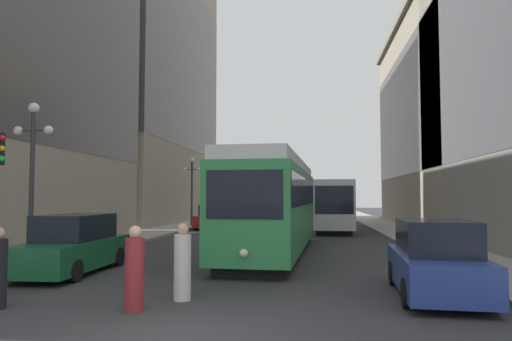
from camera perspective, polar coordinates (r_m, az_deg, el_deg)
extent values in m
cube|color=gray|center=(48.63, -5.13, -6.00)|extent=(2.85, 120.00, 0.15)
cube|color=gray|center=(47.88, 13.84, -5.96)|extent=(2.85, 120.00, 0.15)
cube|color=black|center=(19.71, 2.34, -9.69)|extent=(2.80, 12.28, 0.35)
cube|color=#2D8447|center=(19.60, 2.33, -4.67)|extent=(3.24, 13.36, 3.10)
cube|color=black|center=(19.59, 2.32, -2.63)|extent=(3.24, 12.83, 1.08)
cube|color=silver|center=(19.64, 2.32, 0.50)|extent=(3.02, 13.08, 0.44)
cube|color=black|center=(13.07, -1.44, -2.96)|extent=(2.21, 0.19, 1.40)
sphere|color=#F2EACC|center=(13.10, -1.51, -10.17)|extent=(0.24, 0.24, 0.24)
cube|color=black|center=(34.42, 9.31, -6.92)|extent=(2.32, 11.37, 0.35)
cube|color=silver|center=(34.35, 9.28, -4.05)|extent=(2.72, 12.36, 3.10)
cube|color=black|center=(34.35, 9.27, -3.14)|extent=(2.74, 11.87, 1.30)
cube|color=black|center=(28.20, 9.61, -3.58)|extent=(2.30, 0.11, 1.71)
cylinder|color=black|center=(14.91, -27.35, -10.82)|extent=(0.20, 0.65, 0.64)
cylinder|color=black|center=(17.58, -21.84, -9.75)|extent=(0.20, 0.65, 0.64)
cylinder|color=black|center=(14.08, -21.36, -11.43)|extent=(0.20, 0.65, 0.64)
cylinder|color=black|center=(16.88, -16.58, -10.13)|extent=(0.20, 0.65, 0.64)
cube|color=#14512D|center=(15.79, -21.60, -9.49)|extent=(1.95, 5.05, 0.84)
cube|color=black|center=(15.83, -21.33, -6.50)|extent=(1.67, 2.79, 0.80)
cylinder|color=black|center=(33.94, -7.36, -6.74)|extent=(0.21, 0.65, 0.64)
cylinder|color=black|center=(36.59, -6.10, -6.50)|extent=(0.21, 0.65, 0.64)
cylinder|color=black|center=(33.49, -4.54, -6.81)|extent=(0.21, 0.65, 0.64)
cylinder|color=black|center=(36.16, -3.47, -6.55)|extent=(0.21, 0.65, 0.64)
cube|color=maroon|center=(35.02, -5.35, -6.19)|extent=(2.00, 4.52, 0.84)
cube|color=black|center=(35.10, -5.30, -4.84)|extent=(1.69, 2.51, 0.80)
cylinder|color=black|center=(13.62, 23.81, -11.66)|extent=(0.22, 0.65, 0.64)
cylinder|color=black|center=(11.04, 27.15, -13.61)|extent=(0.22, 0.65, 0.64)
cylinder|color=black|center=(13.34, 16.49, -11.99)|extent=(0.22, 0.65, 0.64)
cylinder|color=black|center=(10.70, 18.06, -14.16)|extent=(0.22, 0.65, 0.64)
cube|color=navy|center=(12.10, 21.27, -11.47)|extent=(2.06, 4.46, 0.84)
cube|color=black|center=(11.90, 21.28, -7.63)|extent=(1.72, 2.49, 0.80)
cylinder|color=beige|center=(11.01, -9.06, -11.68)|extent=(0.39, 0.39, 1.51)
sphere|color=tan|center=(10.92, -9.01, -7.13)|extent=(0.27, 0.27, 0.27)
cylinder|color=maroon|center=(10.19, -14.74, -12.27)|extent=(0.40, 0.40, 1.51)
sphere|color=tan|center=(10.09, -14.66, -7.34)|extent=(0.27, 0.27, 0.27)
sphere|color=red|center=(15.38, -28.80, 3.51)|extent=(0.18, 0.18, 0.18)
sphere|color=gold|center=(15.35, -28.83, 2.39)|extent=(0.18, 0.18, 0.18)
sphere|color=green|center=(15.33, -28.86, 1.25)|extent=(0.18, 0.18, 0.18)
cylinder|color=#333338|center=(17.26, -25.91, -1.90)|extent=(0.16, 0.16, 5.08)
sphere|color=white|center=(17.52, -25.68, 6.96)|extent=(0.36, 0.36, 0.36)
sphere|color=white|center=(17.70, -27.25, 4.37)|extent=(0.31, 0.31, 0.31)
sphere|color=white|center=(17.11, -24.19, 4.55)|extent=(0.31, 0.31, 0.31)
cube|color=#333338|center=(17.40, -25.75, 4.46)|extent=(1.10, 0.06, 0.06)
cylinder|color=#333338|center=(36.42, -7.91, -2.86)|extent=(0.16, 0.16, 4.97)
sphere|color=white|center=(36.54, -7.88, 1.30)|extent=(0.36, 0.36, 0.36)
sphere|color=white|center=(36.63, -8.72, 0.11)|extent=(0.31, 0.31, 0.31)
sphere|color=white|center=(36.35, -7.05, 0.12)|extent=(0.31, 0.31, 0.31)
cube|color=#333338|center=(36.48, -7.89, 0.11)|extent=(1.10, 0.06, 0.06)
cube|color=gray|center=(47.96, -16.19, 10.70)|extent=(13.73, 23.98, 27.75)
cube|color=#494440|center=(48.31, -16.17, 12.30)|extent=(13.77, 24.02, 16.65)
cube|color=gray|center=(40.56, 26.86, 5.27)|extent=(13.37, 22.74, 16.33)
cube|color=#494440|center=(40.68, 26.83, 6.41)|extent=(13.41, 22.78, 9.80)
cube|color=gray|center=(42.58, 26.55, 16.54)|extent=(13.97, 23.34, 0.50)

